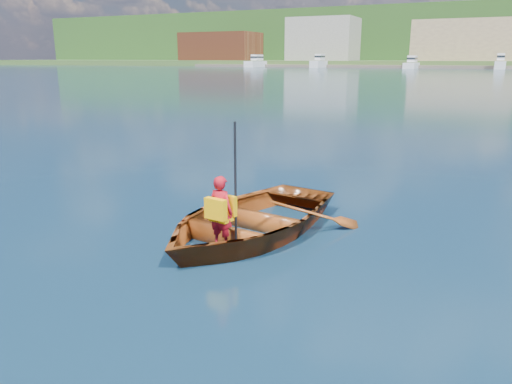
{
  "coord_description": "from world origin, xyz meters",
  "views": [
    {
      "loc": [
        4.36,
        -5.89,
        2.75
      ],
      "look_at": [
        1.15,
        0.98,
        0.71
      ],
      "focal_mm": 35.0,
      "sensor_mm": 36.0,
      "label": 1
    }
  ],
  "objects_px": {
    "rowboat": "(249,219)",
    "marina_yachts": "(501,64)",
    "dock": "(437,67)",
    "child_paddler": "(221,211)"
  },
  "relations": [
    {
      "from": "rowboat",
      "to": "marina_yachts",
      "type": "height_order",
      "value": "marina_yachts"
    },
    {
      "from": "rowboat",
      "to": "dock",
      "type": "xyz_separation_m",
      "value": [
        -11.67,
        147.02,
        0.15
      ]
    },
    {
      "from": "dock",
      "to": "marina_yachts",
      "type": "distance_m",
      "value": 16.99
    },
    {
      "from": "dock",
      "to": "marina_yachts",
      "type": "bearing_deg",
      "value": -16.14
    },
    {
      "from": "child_paddler",
      "to": "rowboat",
      "type": "bearing_deg",
      "value": 90.38
    },
    {
      "from": "rowboat",
      "to": "child_paddler",
      "type": "distance_m",
      "value": 0.99
    },
    {
      "from": "child_paddler",
      "to": "marina_yachts",
      "type": "height_order",
      "value": "marina_yachts"
    },
    {
      "from": "rowboat",
      "to": "marina_yachts",
      "type": "bearing_deg",
      "value": 88.14
    },
    {
      "from": "child_paddler",
      "to": "dock",
      "type": "xyz_separation_m",
      "value": [
        -11.67,
        147.93,
        -0.24
      ]
    },
    {
      "from": "rowboat",
      "to": "dock",
      "type": "distance_m",
      "value": 147.48
    }
  ]
}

